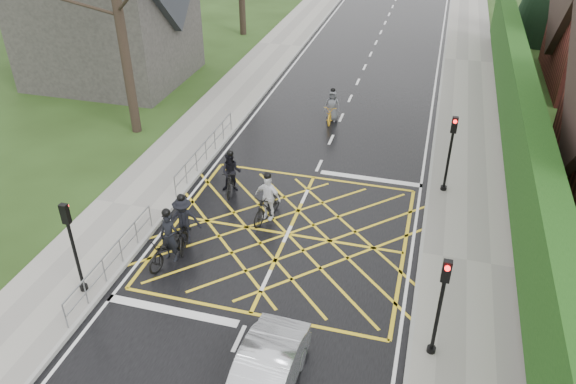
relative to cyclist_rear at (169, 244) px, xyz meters
The scene contains 17 objects.
ground 4.09m from the cyclist_rear, 35.89° to the left, with size 120.00×120.00×0.00m, color #1D3010.
road 4.09m from the cyclist_rear, 35.89° to the left, with size 9.00×80.00×0.01m, color black.
sidewalk_right 9.59m from the cyclist_rear, 14.33° to the left, with size 3.00×80.00×0.15m, color gray.
sidewalk_left 3.66m from the cyclist_rear, 139.01° to the left, with size 3.00×80.00×0.15m, color gray.
stone_wall 13.84m from the cyclist_rear, 37.21° to the left, with size 0.50×38.00×0.70m, color slate.
hedge 13.92m from the cyclist_rear, 37.21° to the left, with size 0.90×38.00×2.80m, color #13350E.
railing_south 1.79m from the cyclist_rear, 140.59° to the right, with size 0.05×5.04×1.03m.
railing_north 6.52m from the cyclist_rear, 102.20° to the left, with size 0.05×6.04×1.03m.
traffic_light_ne 10.69m from the cyclist_rear, 38.10° to the left, with size 0.24×0.31×3.21m.
traffic_light_se 8.63m from the cyclist_rear, 12.36° to the right, with size 0.24×0.31×3.21m.
traffic_light_sw 2.98m from the cyclist_rear, 130.66° to the right, with size 0.24×0.31×3.21m.
cyclist_rear is the anchor object (origin of this frame).
cyclist_back 4.56m from the cyclist_rear, 84.68° to the left, with size 0.88×1.81×1.76m.
cyclist_mid 1.00m from the cyclist_rear, 87.18° to the left, with size 1.30×2.08×1.91m.
cyclist_front 3.89m from the cyclist_rear, 53.17° to the left, with size 1.08×1.95×1.89m.
cyclist_lead 12.23m from the cyclist_rear, 76.41° to the left, with size 0.77×1.74×1.68m.
car 6.23m from the cyclist_rear, 43.70° to the right, with size 1.36×3.90×1.29m, color silver.
Camera 1 is at (4.19, -15.14, 11.61)m, focal length 35.00 mm.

